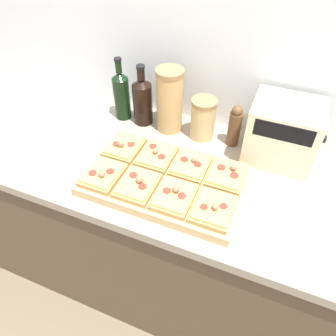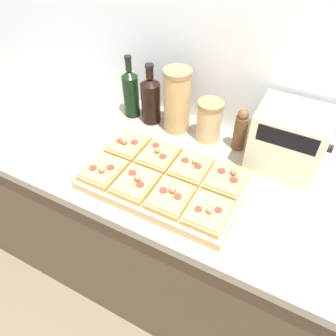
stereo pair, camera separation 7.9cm
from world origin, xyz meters
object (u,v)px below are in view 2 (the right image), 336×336
(wine_bottle, at_px, (151,99))
(pepper_mill, at_px, (240,130))
(toaster_oven, at_px, (288,139))
(grain_jar_tall, at_px, (177,101))
(olive_oil_bottle, at_px, (131,92))
(cutting_board, at_px, (164,181))
(grain_jar_short, at_px, (209,121))

(wine_bottle, height_order, pepper_mill, wine_bottle)
(toaster_oven, bearing_deg, grain_jar_tall, 178.37)
(olive_oil_bottle, bearing_deg, cutting_board, -43.68)
(wine_bottle, bearing_deg, toaster_oven, -1.28)
(cutting_board, xyz_separation_m, pepper_mill, (0.16, 0.32, 0.07))
(olive_oil_bottle, distance_m, pepper_mill, 0.50)
(wine_bottle, bearing_deg, cutting_board, -53.63)
(cutting_board, relative_size, wine_bottle, 2.09)
(toaster_oven, bearing_deg, olive_oil_bottle, 178.90)
(wine_bottle, xyz_separation_m, grain_jar_tall, (0.12, 0.00, 0.03))
(olive_oil_bottle, relative_size, grain_jar_tall, 1.02)
(cutting_board, bearing_deg, toaster_oven, 41.76)
(olive_oil_bottle, relative_size, toaster_oven, 1.02)
(cutting_board, height_order, grain_jar_tall, grain_jar_tall)
(wine_bottle, xyz_separation_m, grain_jar_short, (0.27, 0.00, -0.02))
(grain_jar_tall, height_order, pepper_mill, grain_jar_tall)
(grain_jar_tall, bearing_deg, toaster_oven, -1.63)
(wine_bottle, distance_m, grain_jar_short, 0.27)
(grain_jar_short, distance_m, toaster_oven, 0.31)
(wine_bottle, bearing_deg, grain_jar_short, 0.00)
(pepper_mill, bearing_deg, wine_bottle, -180.00)
(cutting_board, xyz_separation_m, wine_bottle, (-0.24, 0.32, 0.09))
(grain_jar_short, bearing_deg, grain_jar_tall, 180.00)
(wine_bottle, distance_m, pepper_mill, 0.40)
(grain_jar_tall, bearing_deg, pepper_mill, 0.00)
(cutting_board, height_order, pepper_mill, pepper_mill)
(pepper_mill, height_order, toaster_oven, toaster_oven)
(grain_jar_short, bearing_deg, pepper_mill, 0.00)
(grain_jar_short, height_order, toaster_oven, toaster_oven)
(pepper_mill, bearing_deg, toaster_oven, -4.14)
(grain_jar_tall, distance_m, toaster_oven, 0.46)
(grain_jar_tall, xyz_separation_m, pepper_mill, (0.28, 0.00, -0.05))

